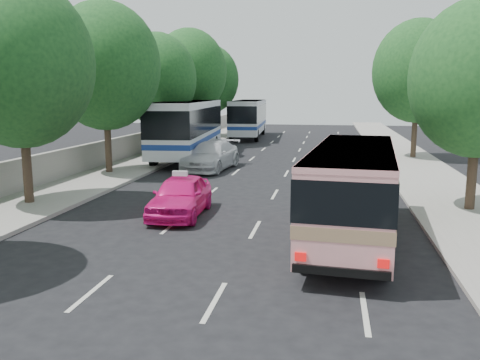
% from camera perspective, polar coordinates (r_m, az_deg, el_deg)
% --- Properties ---
extents(ground, '(120.00, 120.00, 0.00)m').
position_cam_1_polar(ground, '(13.44, -5.14, -9.83)').
color(ground, black).
rests_on(ground, ground).
extents(sidewalk_left, '(4.00, 90.00, 0.15)m').
position_cam_1_polar(sidewalk_left, '(34.61, -10.04, 2.31)').
color(sidewalk_left, '#9E998E').
rests_on(sidewalk_left, ground).
extents(sidewalk_right, '(4.00, 90.00, 0.12)m').
position_cam_1_polar(sidewalk_right, '(32.91, 18.99, 1.52)').
color(sidewalk_right, '#9E998E').
rests_on(sidewalk_right, ground).
extents(low_wall, '(0.30, 90.00, 1.50)m').
position_cam_1_polar(low_wall, '(35.18, -12.84, 3.69)').
color(low_wall, '#9E998E').
rests_on(low_wall, sidewalk_left).
extents(tree_left_b, '(5.70, 5.70, 8.88)m').
position_cam_1_polar(tree_left_b, '(21.69, -23.47, 12.49)').
color(tree_left_b, '#38281E').
rests_on(tree_left_b, ground).
extents(tree_left_c, '(6.00, 6.00, 9.35)m').
position_cam_1_polar(tree_left_c, '(28.82, -14.88, 12.72)').
color(tree_left_c, '#38281E').
rests_on(tree_left_c, ground).
extents(tree_left_d, '(5.52, 5.52, 8.60)m').
position_cam_1_polar(tree_left_d, '(36.18, -9.27, 11.48)').
color(tree_left_d, '#38281E').
rests_on(tree_left_d, ground).
extents(tree_left_e, '(6.30, 6.30, 9.82)m').
position_cam_1_polar(tree_left_e, '(43.81, -5.64, 12.30)').
color(tree_left_e, '#38281E').
rests_on(tree_left_e, ground).
extents(tree_left_f, '(5.88, 5.88, 9.16)m').
position_cam_1_polar(tree_left_f, '(51.58, -3.39, 11.47)').
color(tree_left_f, '#38281E').
rests_on(tree_left_f, ground).
extents(tree_right_far, '(6.00, 6.00, 9.35)m').
position_cam_1_polar(tree_right_far, '(36.62, 19.50, 11.80)').
color(tree_right_far, '#38281E').
rests_on(tree_right_far, ground).
extents(pink_bus, '(3.09, 9.22, 2.89)m').
position_cam_1_polar(pink_bus, '(15.72, 12.56, -0.36)').
color(pink_bus, pink).
rests_on(pink_bus, ground).
extents(pink_taxi, '(1.94, 4.45, 1.49)m').
position_cam_1_polar(pink_taxi, '(18.84, -6.70, -1.77)').
color(pink_taxi, '#ED1481').
rests_on(pink_taxi, ground).
extents(white_pickup, '(2.89, 5.83, 1.63)m').
position_cam_1_polar(white_pickup, '(29.96, -3.27, 2.72)').
color(white_pickup, silver).
rests_on(white_pickup, ground).
extents(tour_coach_front, '(3.87, 13.24, 3.91)m').
position_cam_1_polar(tour_coach_front, '(35.24, -5.87, 6.27)').
color(tour_coach_front, white).
rests_on(tour_coach_front, ground).
extents(tour_coach_rear, '(3.43, 12.54, 3.71)m').
position_cam_1_polar(tour_coach_rear, '(51.19, 0.98, 7.28)').
color(tour_coach_rear, silver).
rests_on(tour_coach_rear, ground).
extents(taxi_roof_sign, '(0.56, 0.20, 0.18)m').
position_cam_1_polar(taxi_roof_sign, '(18.69, -6.75, 0.74)').
color(taxi_roof_sign, silver).
rests_on(taxi_roof_sign, pink_taxi).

